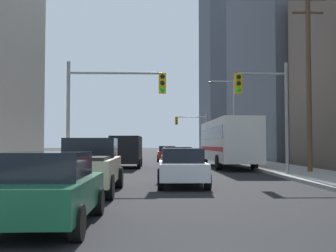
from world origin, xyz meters
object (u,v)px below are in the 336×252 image
at_px(sedan_white, 182,167).
at_px(sedan_maroon, 177,159).
at_px(pickup_truck_beige, 87,166).
at_px(city_bus, 228,141).
at_px(sedan_red, 167,153).
at_px(traffic_signal_near_right, 265,100).
at_px(cargo_van_black, 127,150).
at_px(sedan_green, 47,189).
at_px(traffic_signal_far_right, 193,127).
at_px(traffic_signal_near_left, 112,98).

bearing_deg(sedan_white, sedan_maroon, 88.34).
bearing_deg(pickup_truck_beige, city_bus, 64.25).
xyz_separation_m(sedan_red, traffic_signal_near_right, (4.60, -20.18, 3.22)).
distance_m(cargo_van_black, sedan_red, 11.94).
relative_size(cargo_van_black, sedan_maroon, 1.24).
xyz_separation_m(sedan_green, traffic_signal_far_right, (7.25, 47.84, 3.30)).
bearing_deg(cargo_van_black, sedan_maroon, -56.21).
xyz_separation_m(cargo_van_black, sedan_white, (3.15, -13.76, -0.52)).
xyz_separation_m(pickup_truck_beige, traffic_signal_near_right, (8.10, 7.22, 3.06)).
distance_m(sedan_red, traffic_signal_near_left, 20.73).
bearing_deg(sedan_white, sedan_red, 89.82).
bearing_deg(traffic_signal_near_left, city_bus, 48.63).
relative_size(cargo_van_black, sedan_green, 1.24).
bearing_deg(pickup_truck_beige, sedan_red, 82.74).
xyz_separation_m(traffic_signal_near_right, traffic_signal_far_right, (-0.71, 34.72, 0.07)).
relative_size(sedan_white, traffic_signal_near_left, 0.70).
distance_m(pickup_truck_beige, sedan_maroon, 11.43).
distance_m(cargo_van_black, sedan_white, 14.13).
height_order(sedan_maroon, traffic_signal_far_right, traffic_signal_far_right).
relative_size(city_bus, sedan_green, 2.74).
bearing_deg(pickup_truck_beige, sedan_white, 32.23).
distance_m(sedan_maroon, traffic_signal_near_left, 6.09).
relative_size(sedan_green, traffic_signal_near_left, 0.70).
bearing_deg(traffic_signal_near_right, pickup_truck_beige, -138.29).
bearing_deg(sedan_red, traffic_signal_far_right, 74.99).
xyz_separation_m(cargo_van_black, sedan_maroon, (3.40, -5.08, -0.52)).
distance_m(sedan_red, traffic_signal_far_right, 15.41).
xyz_separation_m(city_bus, sedan_green, (-7.47, -21.68, -1.16)).
bearing_deg(traffic_signal_far_right, city_bus, -89.52).
height_order(sedan_red, traffic_signal_far_right, traffic_signal_far_right).
xyz_separation_m(sedan_maroon, traffic_signal_far_right, (3.73, 31.11, 3.30)).
xyz_separation_m(sedan_maroon, sedan_red, (-0.17, 16.57, 0.00)).
height_order(sedan_red, traffic_signal_near_right, traffic_signal_near_right).
xyz_separation_m(sedan_green, sedan_maroon, (3.52, 16.73, 0.00)).
xyz_separation_m(sedan_white, sedan_red, (0.08, 25.24, 0.00)).
bearing_deg(city_bus, sedan_red, 109.52).
bearing_deg(cargo_van_black, sedan_green, -90.31).
height_order(pickup_truck_beige, traffic_signal_near_left, traffic_signal_near_left).
distance_m(sedan_red, traffic_signal_near_right, 20.95).
distance_m(city_bus, sedan_green, 22.96).
bearing_deg(traffic_signal_near_left, sedan_red, 80.38).
xyz_separation_m(cargo_van_black, traffic_signal_far_right, (7.13, 26.02, 2.78)).
distance_m(cargo_van_black, traffic_signal_near_left, 9.14).
bearing_deg(traffic_signal_far_right, sedan_maroon, -96.83).
bearing_deg(city_bus, traffic_signal_near_left, -131.37).
distance_m(sedan_green, sedan_red, 33.46).
height_order(sedan_maroon, sedan_red, same).
bearing_deg(sedan_green, cargo_van_black, 89.69).
relative_size(traffic_signal_near_right, traffic_signal_far_right, 1.00).
distance_m(city_bus, pickup_truck_beige, 17.55).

